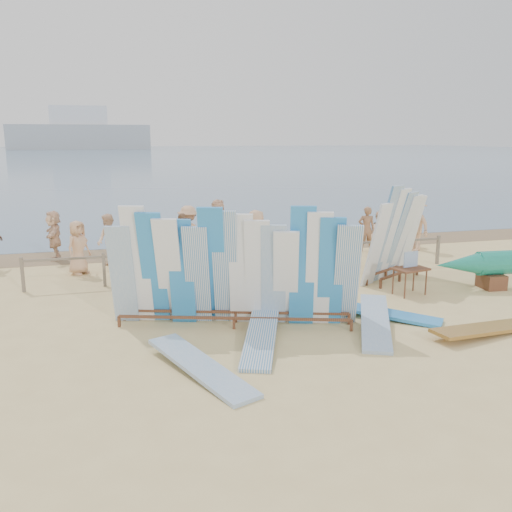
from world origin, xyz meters
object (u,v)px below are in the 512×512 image
object	(u,v)px
beachgoer_4	(184,240)
beachgoer_2	(109,241)
beachgoer_5	(218,224)
beachgoer_3	(189,234)
flat_board_c	(489,334)
main_surfboard_rack	(234,272)
vendor_table	(410,280)
stroller	(310,251)
beachgoer_8	(380,235)
flat_board_e	(261,344)
beach_chair_right	(279,260)
flat_board_d	(378,317)
flat_board_a	(201,373)
beachgoer_0	(78,247)
beachgoer_extra_0	(395,222)
beach_chair_left	(293,261)
beachgoer_1	(138,242)
beachgoer_7	(366,229)
beachgoer_6	(256,241)
flat_board_b	(375,330)
beachgoer_11	(54,235)
side_surfboard_rack	(395,238)
beachgoer_9	(416,225)

from	to	relation	value
beachgoer_4	beachgoer_2	bearing A→B (deg)	-49.73
beachgoer_5	beachgoer_3	world-z (taller)	beachgoer_3
flat_board_c	beachgoer_5	bearing A→B (deg)	9.48
main_surfboard_rack	vendor_table	size ratio (longest dim) A/B	4.59
stroller	beachgoer_8	world-z (taller)	beachgoer_8
flat_board_e	beachgoer_2	distance (m)	7.73
beach_chair_right	flat_board_d	bearing A→B (deg)	-107.66
flat_board_a	beachgoer_0	distance (m)	7.98
beachgoer_extra_0	beach_chair_left	bearing A→B (deg)	15.55
beachgoer_1	flat_board_c	bearing A→B (deg)	92.48
beach_chair_right	beachgoer_4	bearing A→B (deg)	134.52
stroller	beachgoer_1	world-z (taller)	beachgoer_1
beachgoer_7	beachgoer_8	bearing A→B (deg)	106.40
stroller	beachgoer_1	size ratio (longest dim) A/B	0.66
beachgoer_6	flat_board_b	bearing A→B (deg)	92.04
flat_board_d	beachgoer_1	xyz separation A→B (m)	(-4.81, 5.76, 0.84)
beach_chair_right	beachgoer_6	world-z (taller)	beachgoer_6
beachgoer_7	beachgoer_11	bearing A→B (deg)	12.35
side_surfboard_rack	beachgoer_0	bearing A→B (deg)	129.55
flat_board_b	beachgoer_9	size ratio (longest dim) A/B	1.49
stroller	beachgoer_0	xyz separation A→B (m)	(-6.81, 0.72, 0.33)
flat_board_c	beachgoer_4	distance (m)	9.00
beachgoer_4	flat_board_d	bearing A→B (deg)	84.26
side_surfboard_rack	beachgoer_8	xyz separation A→B (m)	(0.98, 2.62, -0.42)
beachgoer_4	beachgoer_8	bearing A→B (deg)	139.23
vendor_table	beachgoer_1	xyz separation A→B (m)	(-6.38, 4.39, 0.48)
beach_chair_right	beachgoer_3	distance (m)	2.99
flat_board_e	beachgoer_11	distance (m)	9.84
flat_board_d	beachgoer_11	size ratio (longest dim) A/B	1.70
vendor_table	beachgoer_6	bearing A→B (deg)	119.08
beachgoer_7	beachgoer_4	size ratio (longest dim) A/B	0.94
flat_board_e	beachgoer_9	world-z (taller)	beachgoer_9
beachgoer_7	beachgoer_2	size ratio (longest dim) A/B	0.96
main_surfboard_rack	side_surfboard_rack	size ratio (longest dim) A/B	1.90
beachgoer_7	beachgoer_4	world-z (taller)	beachgoer_4
beachgoer_3	beachgoer_extra_0	bearing A→B (deg)	-157.36
flat_board_c	beach_chair_left	bearing A→B (deg)	6.91
vendor_table	beachgoer_extra_0	size ratio (longest dim) A/B	0.65
flat_board_a	beachgoer_2	size ratio (longest dim) A/B	1.65
beach_chair_right	beachgoer_4	size ratio (longest dim) A/B	0.55
beachgoer_7	beachgoer_4	distance (m)	6.42
beach_chair_right	stroller	distance (m)	1.08
beachgoer_2	beachgoer_7	bearing A→B (deg)	65.32
side_surfboard_rack	beachgoer_11	bearing A→B (deg)	120.02
side_surfboard_rack	beachgoer_2	world-z (taller)	side_surfboard_rack
beachgoer_3	beachgoer_2	size ratio (longest dim) A/B	1.10
beachgoer_5	flat_board_e	bearing A→B (deg)	145.07
beachgoer_4	beachgoer_3	world-z (taller)	beachgoer_3
flat_board_e	stroller	size ratio (longest dim) A/B	2.43
flat_board_e	beachgoer_extra_0	distance (m)	11.05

